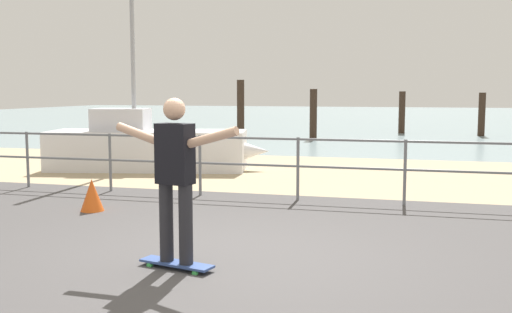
% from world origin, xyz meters
% --- Properties ---
extents(ground_plane, '(24.00, 10.00, 0.04)m').
position_xyz_m(ground_plane, '(0.00, -1.00, 0.00)').
color(ground_plane, '#474444').
rests_on(ground_plane, ground).
extents(beach_strip, '(24.00, 6.00, 0.04)m').
position_xyz_m(beach_strip, '(0.00, 7.00, 0.00)').
color(beach_strip, tan).
rests_on(beach_strip, ground).
extents(sea_surface, '(72.00, 50.00, 0.04)m').
position_xyz_m(sea_surface, '(0.00, 35.00, 0.00)').
color(sea_surface, '#849EA3').
rests_on(sea_surface, ground).
extents(railing_fence, '(10.22, 0.05, 1.05)m').
position_xyz_m(railing_fence, '(-1.59, 3.60, 0.70)').
color(railing_fence, slate).
rests_on(railing_fence, ground).
extents(sailboat, '(5.07, 2.29, 5.63)m').
position_xyz_m(sailboat, '(-3.76, 6.52, 0.53)').
color(sailboat, silver).
rests_on(sailboat, ground).
extents(skateboard, '(0.82, 0.39, 0.08)m').
position_xyz_m(skateboard, '(-0.35, -0.44, 0.07)').
color(skateboard, '#334C8C').
rests_on(skateboard, ground).
extents(skateboarder, '(1.43, 0.43, 1.65)m').
position_xyz_m(skateboarder, '(-0.35, -0.44, 1.02)').
color(skateboarder, '#26262B').
rests_on(skateboarder, skateboard).
extents(groyne_post_0, '(0.29, 0.29, 2.22)m').
position_xyz_m(groyne_post_0, '(-4.77, 16.81, 1.11)').
color(groyne_post_0, '#332319').
rests_on(groyne_post_0, ground).
extents(groyne_post_1, '(0.27, 0.27, 1.86)m').
position_xyz_m(groyne_post_1, '(-1.71, 15.84, 0.93)').
color(groyne_post_1, '#332319').
rests_on(groyne_post_1, ground).
extents(groyne_post_2, '(0.27, 0.27, 1.77)m').
position_xyz_m(groyne_post_2, '(1.36, 19.84, 0.88)').
color(groyne_post_2, '#332319').
rests_on(groyne_post_2, ground).
extents(groyne_post_3, '(0.27, 0.27, 1.72)m').
position_xyz_m(groyne_post_3, '(4.43, 19.10, 0.86)').
color(groyne_post_3, '#332319').
rests_on(groyne_post_3, ground).
extents(traffic_cone, '(0.36, 0.36, 0.50)m').
position_xyz_m(traffic_cone, '(-2.68, 1.93, 0.25)').
color(traffic_cone, '#E55919').
rests_on(traffic_cone, ground).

